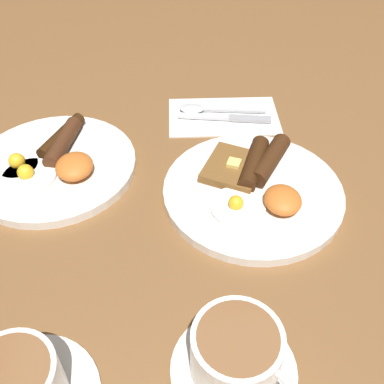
% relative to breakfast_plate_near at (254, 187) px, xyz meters
% --- Properties ---
extents(ground_plane, '(3.00, 3.00, 0.00)m').
position_rel_breakfast_plate_near_xyz_m(ground_plane, '(-0.00, 0.00, -0.01)').
color(ground_plane, brown).
extents(breakfast_plate_near, '(0.28, 0.28, 0.04)m').
position_rel_breakfast_plate_near_xyz_m(breakfast_plate_near, '(0.00, 0.00, 0.00)').
color(breakfast_plate_near, white).
rests_on(breakfast_plate_near, ground_plane).
extents(breakfast_plate_far, '(0.27, 0.27, 0.04)m').
position_rel_breakfast_plate_near_xyz_m(breakfast_plate_far, '(0.07, 0.32, -0.00)').
color(breakfast_plate_far, white).
rests_on(breakfast_plate_far, ground_plane).
extents(teacup_near, '(0.14, 0.14, 0.07)m').
position_rel_breakfast_plate_near_xyz_m(teacup_near, '(-0.28, 0.06, 0.02)').
color(teacup_near, white).
rests_on(teacup_near, ground_plane).
extents(napkin, '(0.13, 0.21, 0.01)m').
position_rel_breakfast_plate_near_xyz_m(napkin, '(0.21, 0.02, -0.01)').
color(napkin, white).
rests_on(napkin, ground_plane).
extents(knife, '(0.04, 0.17, 0.01)m').
position_rel_breakfast_plate_near_xyz_m(knife, '(0.20, 0.01, -0.01)').
color(knife, silver).
rests_on(knife, napkin).
extents(spoon, '(0.04, 0.17, 0.01)m').
position_rel_breakfast_plate_near_xyz_m(spoon, '(0.23, 0.06, -0.00)').
color(spoon, silver).
rests_on(spoon, napkin).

